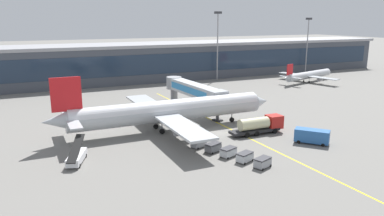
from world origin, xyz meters
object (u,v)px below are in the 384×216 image
(baggage_cart_1, at_px, (245,157))
(baggage_cart_4, at_px, (199,143))
(fuel_tanker, at_px, (260,125))
(main_airliner, at_px, (169,111))
(lavatory_truck, at_px, (311,135))
(baggage_cart_2, at_px, (228,152))
(baggage_cart_3, at_px, (213,147))
(baggage_cart_0, at_px, (263,162))
(belt_loader, at_px, (77,156))
(commuter_jet_far, at_px, (309,75))

(baggage_cart_1, relative_size, baggage_cart_4, 1.00)
(fuel_tanker, bearing_deg, main_airliner, 148.13)
(main_airliner, bearing_deg, lavatory_truck, -41.92)
(main_airliner, bearing_deg, fuel_tanker, -31.87)
(baggage_cart_2, bearing_deg, baggage_cart_3, 111.37)
(main_airliner, height_order, baggage_cart_1, main_airliner)
(main_airliner, distance_m, baggage_cart_4, 11.96)
(lavatory_truck, relative_size, baggage_cart_3, 1.95)
(baggage_cart_1, bearing_deg, baggage_cart_0, -68.63)
(baggage_cart_3, xyz_separation_m, baggage_cart_4, (-1.17, 2.98, 0.00))
(baggage_cart_1, distance_m, baggage_cart_4, 9.60)
(belt_loader, relative_size, baggage_cart_2, 2.28)
(baggage_cart_3, relative_size, commuter_jet_far, 0.11)
(baggage_cart_2, bearing_deg, fuel_tanker, 35.09)
(fuel_tanker, relative_size, belt_loader, 1.57)
(main_airliner, distance_m, baggage_cart_2, 18.05)
(baggage_cart_0, xyz_separation_m, baggage_cart_2, (-2.33, 5.96, 0.00))
(fuel_tanker, relative_size, baggage_cart_2, 3.57)
(belt_loader, xyz_separation_m, baggage_cart_4, (19.90, -1.49, -0.21))
(baggage_cart_3, bearing_deg, main_airliner, 98.59)
(belt_loader, xyz_separation_m, commuter_jet_far, (83.67, 43.48, 1.45))
(baggage_cart_3, relative_size, baggage_cart_4, 1.00)
(lavatory_truck, bearing_deg, baggage_cart_2, 178.74)
(main_airliner, relative_size, baggage_cart_1, 15.28)
(baggage_cart_2, height_order, baggage_cart_4, same)
(belt_loader, bearing_deg, baggage_cart_4, -4.28)
(belt_loader, relative_size, baggage_cart_3, 2.28)
(baggage_cart_0, distance_m, baggage_cart_1, 3.20)
(main_airliner, height_order, lavatory_truck, main_airliner)
(fuel_tanker, bearing_deg, baggage_cart_2, -144.91)
(fuel_tanker, distance_m, belt_loader, 33.85)
(baggage_cart_0, distance_m, baggage_cart_2, 6.40)
(main_airliner, bearing_deg, baggage_cart_4, -84.92)
(fuel_tanker, bearing_deg, belt_loader, -178.81)
(lavatory_truck, height_order, baggage_cart_2, lavatory_truck)
(baggage_cart_4, distance_m, commuter_jet_far, 78.05)
(baggage_cart_1, height_order, baggage_cart_2, same)
(baggage_cart_0, distance_m, baggage_cart_3, 9.60)
(baggage_cart_0, height_order, baggage_cart_3, same)
(fuel_tanker, height_order, baggage_cart_4, fuel_tanker)
(baggage_cart_0, relative_size, commuter_jet_far, 0.11)
(lavatory_truck, relative_size, commuter_jet_far, 0.21)
(baggage_cart_1, xyz_separation_m, baggage_cart_2, (-1.17, 2.98, 0.00))
(main_airliner, xyz_separation_m, baggage_cart_3, (2.19, -14.47, -3.16))
(main_airliner, relative_size, commuter_jet_far, 1.68)
(baggage_cart_3, xyz_separation_m, commuter_jet_far, (62.61, 47.95, 1.66))
(baggage_cart_2, xyz_separation_m, baggage_cart_4, (-2.33, 5.96, 0.00))
(baggage_cart_1, bearing_deg, main_airliner, 102.47)
(baggage_cart_4, bearing_deg, belt_loader, 175.72)
(baggage_cart_0, height_order, baggage_cart_4, same)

